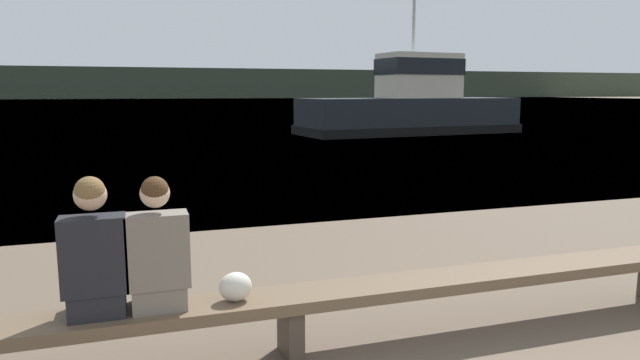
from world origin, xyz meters
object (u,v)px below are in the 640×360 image
Objects in this scene: person_left at (94,255)px; person_right at (157,253)px; tugboat_red at (411,108)px; shopping_bag at (236,287)px; bench_main at (290,304)px.

person_right is at bearing 0.13° from person_left.
tugboat_red reaches higher than person_left.
shopping_bag is (0.53, -0.02, -0.30)m from person_right.
person_left is at bearing 179.12° from shopping_bag.
person_right is 3.96× the size of shopping_bag.
shopping_bag is at bearing -1.65° from person_right.
person_left is 1.02× the size of person_right.
tugboat_red reaches higher than bench_main.
person_right reaches higher than shopping_bag.
shopping_bag is 0.02× the size of tugboat_red.
tugboat_red is at bearing 60.50° from bench_main.
person_left is 4.05× the size of shopping_bag.
bench_main is 1.06m from person_right.
shopping_bag is (0.93, -0.01, -0.32)m from person_left.
person_left is (-1.34, -0.00, 0.50)m from bench_main.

